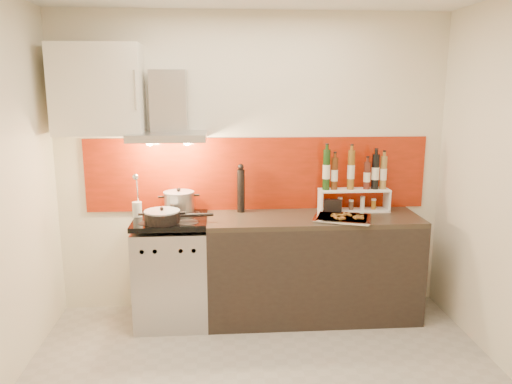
{
  "coord_description": "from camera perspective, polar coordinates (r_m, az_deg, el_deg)",
  "views": [
    {
      "loc": [
        -0.28,
        -2.93,
        1.98
      ],
      "look_at": [
        0.0,
        0.95,
        1.15
      ],
      "focal_mm": 35.0,
      "sensor_mm": 36.0,
      "label": 1
    }
  ],
  "objects": [
    {
      "name": "range_stove",
      "position": [
        4.33,
        -9.53,
        -8.94
      ],
      "size": [
        0.6,
        0.6,
        0.91
      ],
      "color": "#B7B7BA",
      "rests_on": "ground"
    },
    {
      "name": "saute_pan",
      "position": [
        4.05,
        -10.58,
        -2.77
      ],
      "size": [
        0.55,
        0.29,
        0.13
      ],
      "color": "black",
      "rests_on": "range_stove"
    },
    {
      "name": "counter",
      "position": [
        4.39,
        6.46,
        -8.46
      ],
      "size": [
        1.8,
        0.6,
        0.9
      ],
      "color": "black",
      "rests_on": "ground"
    },
    {
      "name": "range_hood",
      "position": [
        4.2,
        -9.98,
        8.62
      ],
      "size": [
        0.62,
        0.5,
        0.61
      ],
      "color": "#B7B7BA",
      "rests_on": "back_wall"
    },
    {
      "name": "caddy_box",
      "position": [
        4.33,
        8.78,
        -1.72
      ],
      "size": [
        0.16,
        0.11,
        0.13
      ],
      "primitive_type": "cube",
      "rotation": [
        0.0,
        0.0,
        -0.29
      ],
      "color": "black",
      "rests_on": "counter"
    },
    {
      "name": "stock_pot",
      "position": [
        4.31,
        -8.78,
        -1.18
      ],
      "size": [
        0.26,
        0.26,
        0.22
      ],
      "color": "#B7B7BA",
      "rests_on": "range_stove"
    },
    {
      "name": "pepper_mill",
      "position": [
        4.32,
        -1.74,
        0.36
      ],
      "size": [
        0.07,
        0.07,
        0.42
      ],
      "color": "black",
      "rests_on": "counter"
    },
    {
      "name": "backsplash",
      "position": [
        4.4,
        0.23,
        2.09
      ],
      "size": [
        3.0,
        0.02,
        0.64
      ],
      "primitive_type": "cube",
      "color": "maroon",
      "rests_on": "back_wall"
    },
    {
      "name": "upper_cabinet",
      "position": [
        4.27,
        -17.6,
        11.08
      ],
      "size": [
        0.7,
        0.35,
        0.72
      ],
      "primitive_type": "cube",
      "color": "silver",
      "rests_on": "back_wall"
    },
    {
      "name": "utensil_jar",
      "position": [
        4.26,
        -13.45,
        -1.39
      ],
      "size": [
        0.08,
        0.12,
        0.38
      ],
      "color": "silver",
      "rests_on": "range_stove"
    },
    {
      "name": "step_shelf",
      "position": [
        4.42,
        11.16,
        0.9
      ],
      "size": [
        0.61,
        0.17,
        0.55
      ],
      "color": "white",
      "rests_on": "counter"
    },
    {
      "name": "baking_tray",
      "position": [
        4.17,
        9.85,
        -2.92
      ],
      "size": [
        0.55,
        0.48,
        0.03
      ],
      "color": "silver",
      "rests_on": "counter"
    },
    {
      "name": "back_wall",
      "position": [
        4.4,
        -0.43,
        3.14
      ],
      "size": [
        3.4,
        0.02,
        2.6
      ],
      "primitive_type": "cube",
      "color": "silver",
      "rests_on": "ground"
    }
  ]
}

